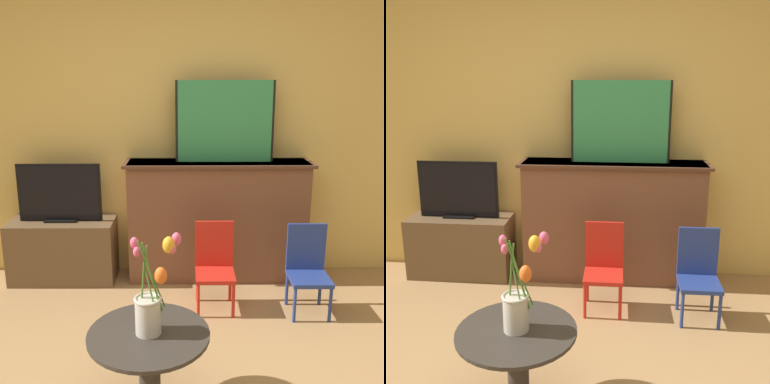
% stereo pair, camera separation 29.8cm
% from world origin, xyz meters
% --- Properties ---
extents(wall_back, '(8.00, 0.06, 2.70)m').
position_xyz_m(wall_back, '(0.00, 2.13, 1.35)').
color(wall_back, '#E0BC66').
rests_on(wall_back, ground).
extents(fireplace_mantel, '(1.55, 0.37, 1.02)m').
position_xyz_m(fireplace_mantel, '(0.30, 1.93, 0.53)').
color(fireplace_mantel, brown).
rests_on(fireplace_mantel, ground).
extents(painting, '(0.80, 0.03, 0.65)m').
position_xyz_m(painting, '(0.35, 1.94, 1.35)').
color(painting, black).
rests_on(painting, fireplace_mantel).
extents(tv_stand, '(0.88, 0.38, 0.53)m').
position_xyz_m(tv_stand, '(-1.02, 1.89, 0.26)').
color(tv_stand, brown).
rests_on(tv_stand, ground).
extents(tv_monitor, '(0.69, 0.12, 0.49)m').
position_xyz_m(tv_monitor, '(-1.02, 1.90, 0.76)').
color(tv_monitor, black).
rests_on(tv_monitor, tv_stand).
extents(chair_red, '(0.29, 0.29, 0.65)m').
position_xyz_m(chair_red, '(0.25, 1.42, 0.35)').
color(chair_red, red).
rests_on(chair_red, ground).
extents(chair_blue, '(0.29, 0.29, 0.65)m').
position_xyz_m(chair_blue, '(0.93, 1.35, 0.35)').
color(chair_blue, navy).
rests_on(chair_blue, ground).
extents(side_table, '(0.61, 0.61, 0.47)m').
position_xyz_m(side_table, '(-0.15, 0.28, 0.31)').
color(side_table, '#332D28').
rests_on(side_table, ground).
extents(vase_tulips, '(0.25, 0.17, 0.51)m').
position_xyz_m(vase_tulips, '(-0.14, 0.27, 0.65)').
color(vase_tulips, beige).
rests_on(vase_tulips, side_table).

